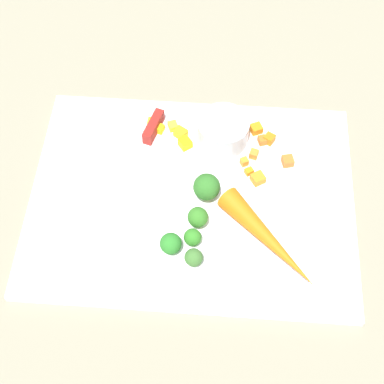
{
  "coord_description": "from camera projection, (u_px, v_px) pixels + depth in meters",
  "views": [
    {
      "loc": [
        0.03,
        -0.44,
        0.73
      ],
      "look_at": [
        0.0,
        0.0,
        0.02
      ],
      "focal_mm": 53.96,
      "sensor_mm": 36.0,
      "label": 1
    }
  ],
  "objects": [
    {
      "name": "pepper_dice_2",
      "position": [
        160.0,
        129.0,
        0.91
      ],
      "size": [
        0.02,
        0.02,
        0.01
      ],
      "primitive_type": "cube",
      "rotation": [
        0.0,
        0.0,
        2.81
      ],
      "color": "yellow",
      "rests_on": "cutting_board"
    },
    {
      "name": "cutting_board",
      "position": [
        192.0,
        198.0,
        0.85
      ],
      "size": [
        0.47,
        0.35,
        0.01
      ],
      "primitive_type": "cube",
      "color": "white",
      "rests_on": "ground_plane"
    },
    {
      "name": "pepper_dice_3",
      "position": [
        173.0,
        126.0,
        0.91
      ],
      "size": [
        0.02,
        0.02,
        0.01
      ],
      "primitive_type": "cube",
      "rotation": [
        0.0,
        0.0,
        1.96
      ],
      "color": "yellow",
      "rests_on": "cutting_board"
    },
    {
      "name": "carrot_dice_4",
      "position": [
        249.0,
        171.0,
        0.86
      ],
      "size": [
        0.02,
        0.01,
        0.01
      ],
      "primitive_type": "cube",
      "rotation": [
        0.0,
        0.0,
        2.12
      ],
      "color": "orange",
      "rests_on": "cutting_board"
    },
    {
      "name": "broccoli_floret_0",
      "position": [
        193.0,
        237.0,
        0.79
      ],
      "size": [
        0.02,
        0.02,
        0.03
      ],
      "color": "#8DAF5B",
      "rests_on": "cutting_board"
    },
    {
      "name": "whole_carrot",
      "position": [
        268.0,
        239.0,
        0.79
      ],
      "size": [
        0.15,
        0.15,
        0.04
      ],
      "primitive_type": "cone",
      "rotation": [
        1.57,
        0.0,
        0.75
      ],
      "color": "orange",
      "rests_on": "cutting_board"
    },
    {
      "name": "broccoli_floret_2",
      "position": [
        198.0,
        217.0,
        0.8
      ],
      "size": [
        0.03,
        0.03,
        0.04
      ],
      "color": "#86BC55",
      "rests_on": "cutting_board"
    },
    {
      "name": "pepper_dice_4",
      "position": [
        152.0,
        123.0,
        0.91
      ],
      "size": [
        0.01,
        0.01,
        0.01
      ],
      "primitive_type": "cube",
      "rotation": [
        0.0,
        0.0,
        3.05
      ],
      "color": "yellow",
      "rests_on": "cutting_board"
    },
    {
      "name": "carrot_dice_3",
      "position": [
        256.0,
        129.0,
        0.91
      ],
      "size": [
        0.02,
        0.02,
        0.01
      ],
      "primitive_type": "cube",
      "rotation": [
        0.0,
        0.0,
        2.01
      ],
      "color": "orange",
      "rests_on": "cutting_board"
    },
    {
      "name": "broccoli_floret_4",
      "position": [
        207.0,
        185.0,
        0.83
      ],
      "size": [
        0.04,
        0.04,
        0.05
      ],
      "color": "#96B155",
      "rests_on": "cutting_board"
    },
    {
      "name": "chef_knife",
      "position": [
        135.0,
        164.0,
        0.87
      ],
      "size": [
        0.11,
        0.32,
        0.02
      ],
      "rotation": [
        0.0,
        0.0,
        4.43
      ],
      "color": "silver",
      "rests_on": "cutting_board"
    },
    {
      "name": "carrot_dice_0",
      "position": [
        254.0,
        154.0,
        0.88
      ],
      "size": [
        0.02,
        0.02,
        0.01
      ],
      "primitive_type": "cube",
      "rotation": [
        0.0,
        0.0,
        1.3
      ],
      "color": "orange",
      "rests_on": "cutting_board"
    },
    {
      "name": "broccoli_floret_1",
      "position": [
        171.0,
        244.0,
        0.78
      ],
      "size": [
        0.03,
        0.03,
        0.03
      ],
      "color": "#98AC65",
      "rests_on": "cutting_board"
    },
    {
      "name": "pepper_dice_1",
      "position": [
        185.0,
        143.0,
        0.89
      ],
      "size": [
        0.02,
        0.02,
        0.01
      ],
      "primitive_type": "cube",
      "rotation": [
        0.0,
        0.0,
        2.2
      ],
      "color": "yellow",
      "rests_on": "cutting_board"
    },
    {
      "name": "carrot_dice_2",
      "position": [
        262.0,
        140.0,
        0.89
      ],
      "size": [
        0.02,
        0.02,
        0.01
      ],
      "primitive_type": "cube",
      "rotation": [
        0.0,
        0.0,
        0.34
      ],
      "color": "orange",
      "rests_on": "cutting_board"
    },
    {
      "name": "carrot_dice_5",
      "position": [
        269.0,
        139.0,
        0.89
      ],
      "size": [
        0.02,
        0.02,
        0.01
      ],
      "primitive_type": "cube",
      "rotation": [
        0.0,
        0.0,
        2.61
      ],
      "color": "orange",
      "rests_on": "cutting_board"
    },
    {
      "name": "ground_plane",
      "position": [
        192.0,
        200.0,
        0.86
      ],
      "size": [
        4.0,
        4.0,
        0.0
      ],
      "primitive_type": "plane",
      "color": "gray"
    },
    {
      "name": "carrot_dice_6",
      "position": [
        244.0,
        162.0,
        0.87
      ],
      "size": [
        0.01,
        0.01,
        0.01
      ],
      "primitive_type": "cube",
      "rotation": [
        0.0,
        0.0,
        2.06
      ],
      "color": "orange",
      "rests_on": "cutting_board"
    },
    {
      "name": "pepper_dice_0",
      "position": [
        181.0,
        133.0,
        0.9
      ],
      "size": [
        0.02,
        0.02,
        0.01
      ],
      "primitive_type": "cube",
      "rotation": [
        0.0,
        0.0,
        2.58
      ],
      "color": "yellow",
      "rests_on": "cutting_board"
    },
    {
      "name": "prep_bowl",
      "position": [
        223.0,
        131.0,
        0.88
      ],
      "size": [
        0.08,
        0.08,
        0.04
      ],
      "primitive_type": "cylinder",
      "color": "#B0BBC4",
      "rests_on": "cutting_board"
    },
    {
      "name": "broccoli_floret_3",
      "position": [
        194.0,
        258.0,
        0.77
      ],
      "size": [
        0.03,
        0.03,
        0.03
      ],
      "color": "#86BA65",
      "rests_on": "cutting_board"
    },
    {
      "name": "carrot_dice_1",
      "position": [
        258.0,
        178.0,
        0.86
      ],
      "size": [
        0.02,
        0.02,
        0.01
      ],
      "primitive_type": "cube",
      "rotation": [
        0.0,
        0.0,
        0.55
      ],
      "color": "orange",
      "rests_on": "cutting_board"
    },
    {
      "name": "carrot_dice_7",
      "position": [
        288.0,
        161.0,
        0.87
      ],
      "size": [
        0.02,
        0.02,
        0.01
      ],
      "primitive_type": "cube",
      "rotation": [
        0.0,
        0.0,
        1.82
      ],
      "color": "orange",
      "rests_on": "cutting_board"
    }
  ]
}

